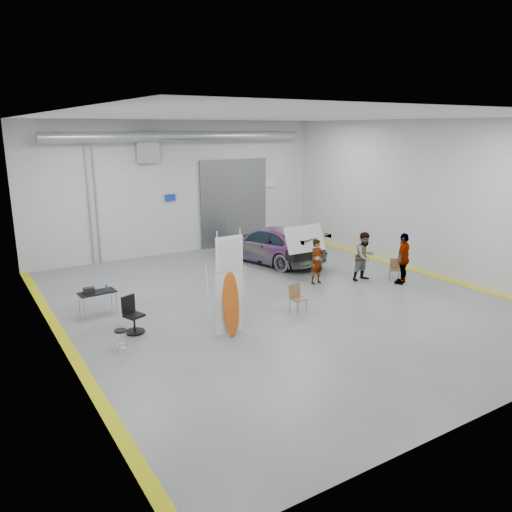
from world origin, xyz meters
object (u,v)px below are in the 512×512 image
person_c (403,258)px  person_a (317,261)px  work_table (95,292)px  sedan_car (270,244)px  shop_stool (121,342)px  person_b (365,256)px  surfboard_display (230,294)px  folding_chair_near (298,304)px  folding_chair_far (394,274)px  office_chair (133,317)px

person_c → person_a: bearing=-58.6°
person_c → work_table: size_ratio=1.69×
sedan_car → shop_stool: size_ratio=8.17×
person_b → surfboard_display: size_ratio=0.62×
shop_stool → person_c: bearing=1.9°
sedan_car → surfboard_display: bearing=34.5°
folding_chair_near → shop_stool: folding_chair_near is taller
person_a → person_c: bearing=-38.7°
folding_chair_far → work_table: bearing=-143.4°
person_c → folding_chair_far: person_c is taller
person_c → folding_chair_near: 5.19m
person_c → work_table: 10.94m
folding_chair_near → work_table: (-5.43, 3.26, 0.42)m
person_b → sedan_car: bearing=108.7°
person_b → folding_chair_near: size_ratio=2.08×
folding_chair_near → work_table: 6.35m
sedan_car → person_a: bearing=71.3°
person_b → folding_chair_far: size_ratio=2.33×
folding_chair_near → folding_chair_far: size_ratio=1.12×
person_b → work_table: person_b is taller
folding_chair_far → office_chair: size_ratio=0.76×
surfboard_display → person_b: bearing=14.5°
surfboard_display → folding_chair_far: 8.08m
person_a → office_chair: person_a is taller
folding_chair_far → shop_stool: bearing=-126.4°
shop_stool → office_chair: bearing=58.3°
folding_chair_far → folding_chair_near: bearing=-121.3°
surfboard_display → office_chair: 2.89m
person_a → folding_chair_far: size_ratio=2.11×
folding_chair_far → work_table: (-10.63, 2.40, 0.45)m
person_a → person_b: size_ratio=0.90×
work_table → surfboard_display: bearing=-54.0°
work_table → folding_chair_far: bearing=-12.7°
folding_chair_near → sedan_car: bearing=62.4°
person_a → surfboard_display: 5.75m
sedan_car → surfboard_display: surfboard_display is taller
person_b → office_chair: bearing=-179.6°
folding_chair_far → office_chair: office_chair is taller
shop_stool → work_table: bearing=86.5°
sedan_car → person_b: size_ratio=2.80×
surfboard_display → folding_chair_near: (2.70, 0.50, -0.95)m
folding_chair_near → shop_stool: bearing=177.2°
folding_chair_near → shop_stool: (-5.62, 0.04, 0.04)m
surfboard_display → folding_chair_near: bearing=9.0°
shop_stool → surfboard_display: bearing=-10.5°
person_c → shop_stool: (-10.75, -0.36, -0.65)m
person_b → surfboard_display: surfboard_display is taller
surfboard_display → office_chair: surfboard_display is taller
person_b → person_c: size_ratio=0.97×
person_b → surfboard_display: bearing=-165.4°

